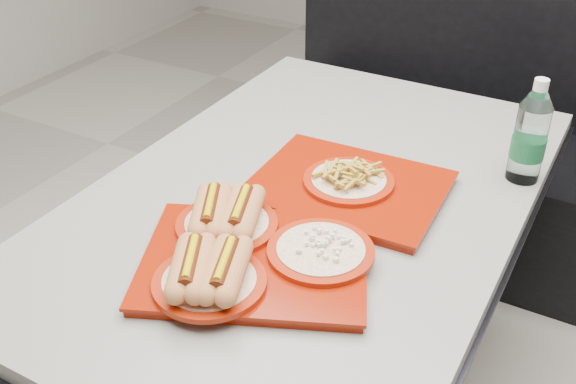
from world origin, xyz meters
The scene contains 5 objects.
diner_table centered at (0.00, 0.00, 0.58)m, with size 0.92×1.42×0.75m.
booth_bench centered at (0.00, 1.09, 0.40)m, with size 1.30×0.57×1.35m.
tray_near centered at (0.02, -0.29, 0.78)m, with size 0.52×0.47×0.09m.
tray_far centered at (0.08, 0.04, 0.77)m, with size 0.43×0.34×0.08m.
water_bottle centered at (0.40, 0.29, 0.86)m, with size 0.08×0.08×0.25m.
Camera 1 is at (0.58, -1.14, 1.56)m, focal length 42.00 mm.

